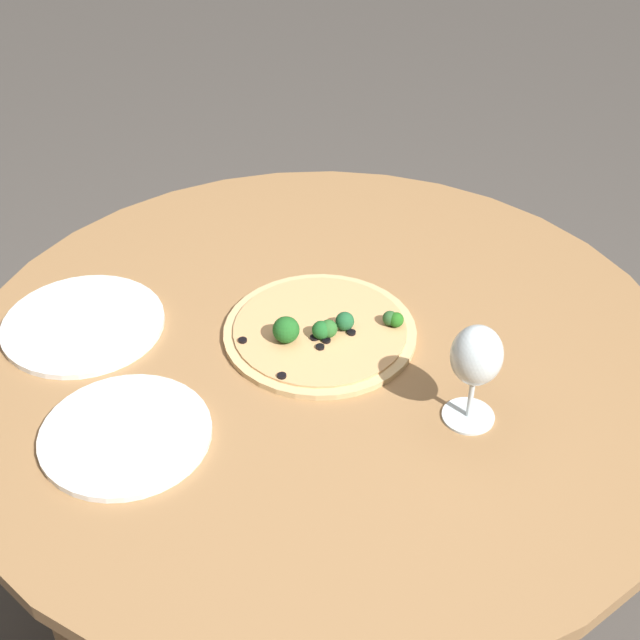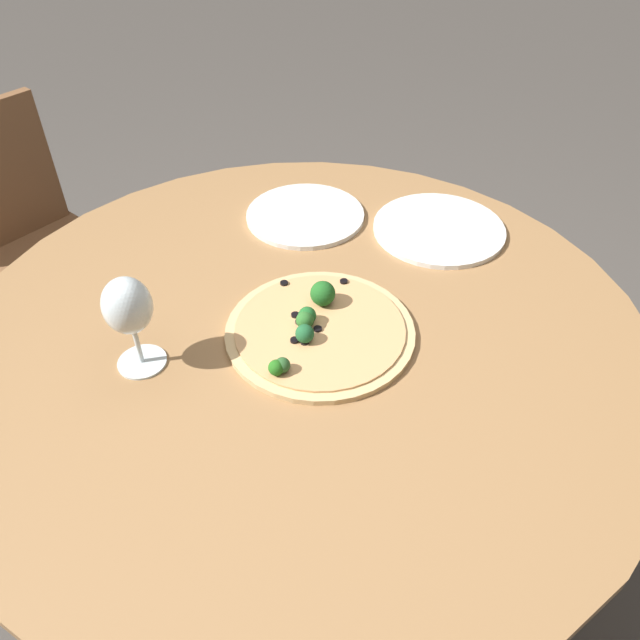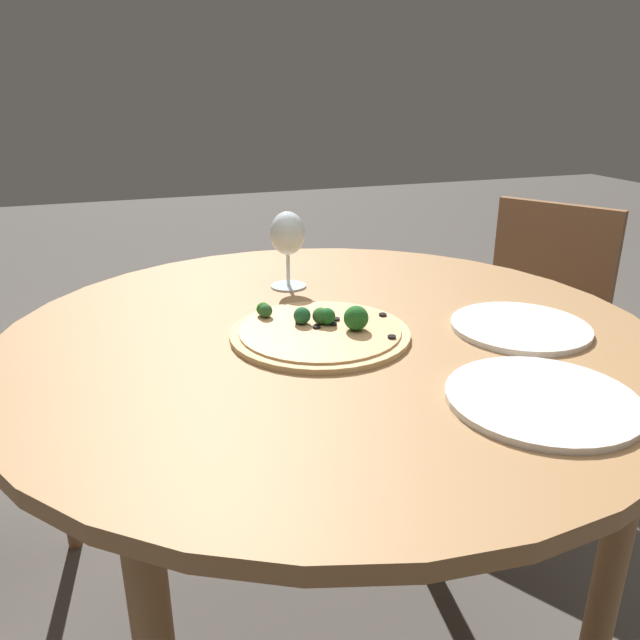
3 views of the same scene
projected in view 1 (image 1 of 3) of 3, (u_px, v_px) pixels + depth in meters
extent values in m
plane|color=#4C4742|center=(321.00, 627.00, 1.88)|extent=(12.00, 12.00, 0.00)
cylinder|color=olive|center=(321.00, 355.00, 1.42)|extent=(1.16, 1.16, 0.03)
cylinder|color=olive|center=(286.00, 341.00, 2.05)|extent=(0.05, 0.05, 0.74)
cylinder|color=olive|center=(41.00, 548.00, 1.59)|extent=(0.05, 0.05, 0.74)
cylinder|color=olive|center=(581.00, 480.00, 1.72)|extent=(0.05, 0.05, 0.74)
cylinder|color=brown|center=(589.00, 414.00, 2.09)|extent=(0.04, 0.04, 0.42)
cylinder|color=tan|center=(320.00, 332.00, 1.43)|extent=(0.31, 0.31, 0.01)
cylinder|color=tan|center=(320.00, 329.00, 1.43)|extent=(0.28, 0.28, 0.00)
sphere|color=#1E572E|center=(345.00, 321.00, 1.42)|extent=(0.03, 0.03, 0.03)
sphere|color=#1D5C25|center=(321.00, 330.00, 1.40)|extent=(0.03, 0.03, 0.03)
sphere|color=#295427|center=(390.00, 318.00, 1.43)|extent=(0.02, 0.02, 0.02)
sphere|color=#2A6428|center=(326.00, 328.00, 1.40)|extent=(0.03, 0.03, 0.03)
sphere|color=#1E5C20|center=(286.00, 330.00, 1.39)|extent=(0.04, 0.04, 0.04)
sphere|color=#22621A|center=(396.00, 320.00, 1.42)|extent=(0.02, 0.02, 0.02)
cylinder|color=black|center=(347.00, 327.00, 1.43)|extent=(0.01, 0.01, 0.00)
cylinder|color=black|center=(326.00, 340.00, 1.40)|extent=(0.01, 0.01, 0.00)
cylinder|color=black|center=(351.00, 333.00, 1.42)|extent=(0.01, 0.01, 0.00)
cylinder|color=black|center=(324.00, 327.00, 1.43)|extent=(0.01, 0.01, 0.00)
cylinder|color=black|center=(279.00, 374.00, 1.34)|extent=(0.01, 0.01, 0.00)
cylinder|color=black|center=(243.00, 340.00, 1.40)|extent=(0.01, 0.01, 0.00)
cylinder|color=black|center=(315.00, 337.00, 1.41)|extent=(0.01, 0.01, 0.00)
cylinder|color=black|center=(320.00, 347.00, 1.39)|extent=(0.01, 0.01, 0.00)
cylinder|color=silver|center=(467.00, 417.00, 1.28)|extent=(0.08, 0.08, 0.00)
cylinder|color=silver|center=(470.00, 399.00, 1.26)|extent=(0.01, 0.01, 0.07)
ellipsoid|color=silver|center=(476.00, 356.00, 1.21)|extent=(0.07, 0.07, 0.09)
cylinder|color=silver|center=(83.00, 324.00, 1.45)|extent=(0.26, 0.26, 0.01)
cylinder|color=silver|center=(126.00, 434.00, 1.25)|extent=(0.24, 0.24, 0.01)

